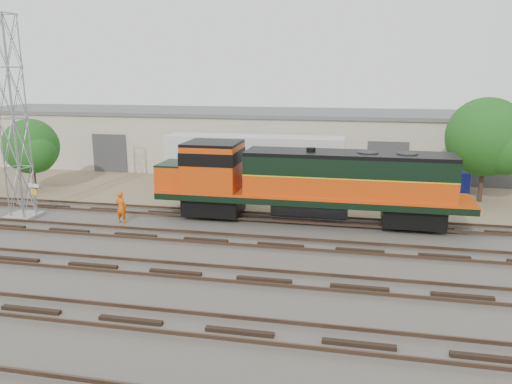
% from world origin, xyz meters
% --- Properties ---
extents(ground, '(140.00, 140.00, 0.00)m').
position_xyz_m(ground, '(0.00, 0.00, 0.00)').
color(ground, '#47423A').
rests_on(ground, ground).
extents(dirt_strip, '(80.00, 16.00, 0.02)m').
position_xyz_m(dirt_strip, '(0.00, 15.00, 0.01)').
color(dirt_strip, '#726047').
rests_on(dirt_strip, ground).
extents(tracks, '(80.00, 20.40, 0.28)m').
position_xyz_m(tracks, '(0.00, -3.00, 0.08)').
color(tracks, black).
rests_on(tracks, ground).
extents(warehouse, '(58.40, 10.40, 5.30)m').
position_xyz_m(warehouse, '(0.04, 22.98, 2.65)').
color(warehouse, beige).
rests_on(warehouse, ground).
extents(locomotive, '(18.27, 3.21, 4.39)m').
position_xyz_m(locomotive, '(4.70, 6.00, 2.50)').
color(locomotive, black).
rests_on(locomotive, tracks).
extents(signal_tower, '(1.76, 1.76, 11.94)m').
position_xyz_m(signal_tower, '(-12.35, 3.57, 5.82)').
color(signal_tower, gray).
rests_on(signal_tower, ground).
extents(sign_post, '(0.88, 0.28, 2.22)m').
position_xyz_m(sign_post, '(-11.44, 3.48, 1.55)').
color(sign_post, gray).
rests_on(sign_post, ground).
extents(worker, '(0.72, 0.50, 1.89)m').
position_xyz_m(worker, '(-5.90, 3.74, 0.95)').
color(worker, '#D2580B').
rests_on(worker, ground).
extents(semi_trailer, '(13.36, 2.85, 4.10)m').
position_xyz_m(semi_trailer, '(0.36, 13.79, 2.58)').
color(semi_trailer, silver).
rests_on(semi_trailer, ground).
extents(dumpster_blue, '(1.86, 1.78, 1.50)m').
position_xyz_m(dumpster_blue, '(15.21, 16.35, 0.75)').
color(dumpster_blue, navy).
rests_on(dumpster_blue, ground).
extents(tree_west, '(4.32, 4.11, 5.38)m').
position_xyz_m(tree_west, '(-16.17, 10.27, 3.22)').
color(tree_west, '#382619').
rests_on(tree_west, ground).
extents(tree_mid, '(4.56, 4.35, 4.35)m').
position_xyz_m(tree_mid, '(-1.71, 9.13, 1.80)').
color(tree_mid, '#382619').
rests_on(tree_mid, ground).
extents(tree_east, '(5.55, 5.29, 7.14)m').
position_xyz_m(tree_east, '(16.33, 13.10, 4.36)').
color(tree_east, '#382619').
rests_on(tree_east, ground).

